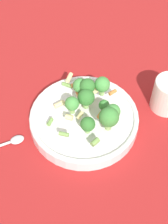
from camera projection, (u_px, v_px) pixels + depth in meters
ground_plane at (84, 124)px, 0.84m from camera, size 3.00×3.00×0.00m
bowl at (84, 119)px, 0.82m from camera, size 0.29×0.29×0.04m
pasta_salad at (94, 102)px, 0.77m from camera, size 0.20×0.18×0.09m
spoon at (1, 145)px, 0.79m from camera, size 0.14×0.15×0.01m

